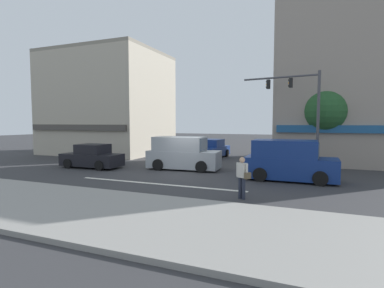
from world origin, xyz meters
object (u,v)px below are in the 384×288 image
Objects in this scene: traffic_light_mast at (302,104)px; sedan_waiting_far at (92,157)px; street_tree at (325,112)px; utility_pole_far_right at (338,106)px; van_crossing_leftbound at (183,154)px; pedestrian_foreground_with_bag at (242,175)px; utility_pole_near_left at (121,113)px; sedan_approaching_near at (213,149)px; van_parked_curbside at (289,161)px.

traffic_light_mast is 14.10m from sedan_waiting_far.
sedan_waiting_far is (-14.44, -6.27, -3.03)m from street_tree.
utility_pole_far_right reaches higher than traffic_light_mast.
street_tree is 1.10× the size of van_crossing_leftbound.
traffic_light_mast is at bearing 77.92° from pedestrian_foreground_with_bag.
utility_pole_near_left is 0.89× the size of utility_pole_far_right.
sedan_waiting_far is (-5.92, -1.65, -0.29)m from van_crossing_leftbound.
traffic_light_mast is at bearing -118.48° from utility_pole_far_right.
street_tree is 2.49m from utility_pole_far_right.
utility_pole_near_left is 9.17m from van_crossing_leftbound.
street_tree reaches higher than van_crossing_leftbound.
utility_pole_far_right is at bearing 67.98° from street_tree.
pedestrian_foreground_with_bag is (11.16, -4.39, 0.24)m from sedan_waiting_far.
van_crossing_leftbound is (-9.43, -6.88, -3.24)m from utility_pole_far_right.
utility_pole_far_right is 1.94× the size of sedan_approaching_near.
van_crossing_leftbound is 6.15m from sedan_waiting_far.
utility_pole_far_right is 1.73× the size of van_crossing_leftbound.
traffic_light_mast is at bearing -30.86° from sedan_approaching_near.
utility_pole_near_left is at bearing -178.37° from street_tree.
van_parked_curbside is 0.97× the size of van_crossing_leftbound.
utility_pole_near_left is at bearing 151.49° from van_crossing_leftbound.
pedestrian_foreground_with_bag is at bearing -107.05° from street_tree.
sedan_waiting_far is at bearing -178.48° from van_parked_curbside.
utility_pole_far_right is at bearing -0.26° from sedan_approaching_near.
utility_pole_far_right is 1.78× the size of van_parked_curbside.
utility_pole_far_right reaches higher than pedestrian_foreground_with_bag.
utility_pole_near_left is at bearing -170.97° from utility_pole_far_right.
utility_pole_near_left reaches higher than sedan_waiting_far.
utility_pole_far_right is 17.91m from sedan_waiting_far.
street_tree is at bearing 72.95° from pedestrian_foreground_with_bag.
street_tree is at bearing 72.49° from van_parked_curbside.
utility_pole_near_left is 1.55× the size of van_crossing_leftbound.
utility_pole_near_left reaches higher than sedan_approaching_near.
traffic_light_mast reaches higher than street_tree.
street_tree is 6.80m from van_parked_curbside.
sedan_waiting_far is at bearing -73.21° from utility_pole_near_left.
street_tree is at bearing 28.51° from van_crossing_leftbound.
van_crossing_leftbound is at bearing 130.98° from pedestrian_foreground_with_bag.
utility_pole_far_right is at bearing 9.03° from utility_pole_near_left.
sedan_approaching_near is (-9.64, 0.04, -3.53)m from utility_pole_far_right.
traffic_light_mast is 1.50× the size of sedan_waiting_far.
street_tree reaches higher than sedan_waiting_far.
pedestrian_foreground_with_bag is at bearing -102.08° from traffic_light_mast.
sedan_approaching_near is 0.89× the size of van_crossing_leftbound.
utility_pole_far_right is at bearing 61.52° from traffic_light_mast.
utility_pole_far_right is (0.91, 2.26, 0.50)m from street_tree.
utility_pole_far_right reaches higher than sedan_waiting_far.
van_parked_curbside is 1.12× the size of sedan_waiting_far.
van_parked_curbside is 4.93m from pedestrian_foreground_with_bag.
utility_pole_near_left is 15.58m from van_parked_curbside.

